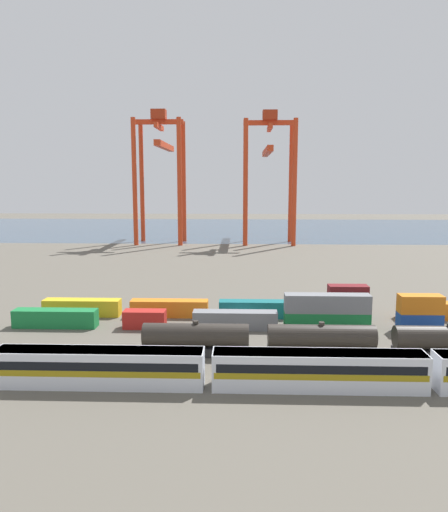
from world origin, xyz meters
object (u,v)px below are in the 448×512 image
shipping_container_2 (235,320)px  shipping_container_12 (438,311)px  freight_tank_row (321,340)px  shipping_container_10 (347,310)px  gantry_crane_west (161,162)px  gantry_crane_central (269,164)px  passenger_train (319,369)px

shipping_container_2 → shipping_container_12: size_ratio=1.00×
freight_tank_row → shipping_container_2: 15.18m
shipping_container_2 → shipping_container_10: bearing=19.8°
shipping_container_12 → gantry_crane_west: gantry_crane_west is taller
gantry_crane_west → gantry_crane_central: gantry_crane_west is taller
passenger_train → gantry_crane_central: bearing=89.4°
passenger_train → shipping_container_10: passenger_train is taller
shipping_container_10 → passenger_train: bearing=-107.8°
passenger_train → shipping_container_12: passenger_train is taller
shipping_container_2 → shipping_container_12: (31.25, 6.26, 0.00)m
shipping_container_12 → gantry_crane_central: 101.33m
freight_tank_row → gantry_crane_west: 120.91m
passenger_train → gantry_crane_west: gantry_crane_west is taller
passenger_train → freight_tank_row: size_ratio=1.54×
passenger_train → shipping_container_2: passenger_train is taller
freight_tank_row → gantry_crane_central: gantry_crane_central is taller
gantry_crane_west → gantry_crane_central: bearing=1.0°
shipping_container_2 → gantry_crane_west: 107.97m
freight_tank_row → gantry_crane_west: bearing=108.4°
freight_tank_row → gantry_crane_central: bearing=90.2°
shipping_container_10 → shipping_container_12: (13.89, 0.00, 0.00)m
shipping_container_2 → shipping_container_12: same height
passenger_train → shipping_container_12: bearing=49.9°
shipping_container_10 → gantry_crane_central: (-7.28, 95.69, 25.75)m
shipping_container_2 → shipping_container_10: same height
shipping_container_12 → gantry_crane_central: size_ratio=0.27×
freight_tank_row → gantry_crane_central: size_ratio=0.98×
passenger_train → shipping_container_2: 22.24m
shipping_container_10 → gantry_crane_central: gantry_crane_central is taller
shipping_container_2 → freight_tank_row: bearing=-45.8°
shipping_container_2 → gantry_crane_central: (10.09, 101.95, 25.75)m
passenger_train → gantry_crane_central: size_ratio=1.51×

